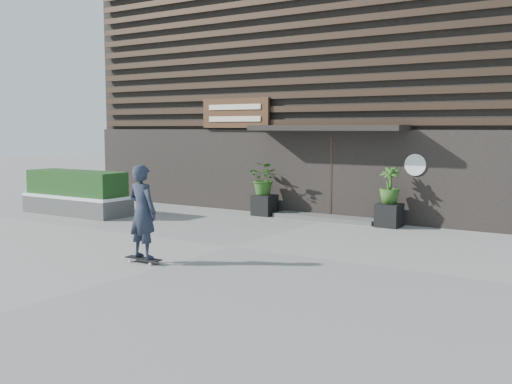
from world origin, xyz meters
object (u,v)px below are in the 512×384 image
Objects in this scene: raised_bed at (77,205)px; skateboarder at (142,212)px; planter_pot_left at (265,205)px; planter_pot_right at (389,215)px.

raised_bed is 7.33m from skateboarder.
planter_pot_left and planter_pot_right have the same top height.
planter_pot_left is at bearing 29.74° from raised_bed.
planter_pot_left is 0.17× the size of raised_bed.
planter_pot_left is 5.59m from raised_bed.
planter_pot_left is at bearing 180.00° from planter_pot_right.
planter_pot_right is 0.17× the size of raised_bed.
skateboarder is (-2.41, -6.55, 0.68)m from planter_pot_right.
planter_pot_right is 7.01m from skateboarder.
skateboarder is at bearing -31.18° from raised_bed.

